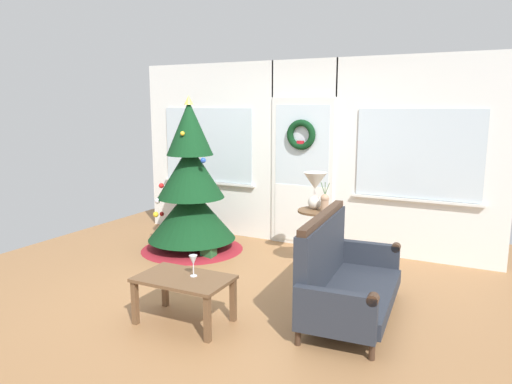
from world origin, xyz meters
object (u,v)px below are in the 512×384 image
at_px(table_lamp, 315,185).
at_px(wine_glass, 193,261).
at_px(gift_box, 209,252).
at_px(settee_sofa, 341,276).
at_px(flower_vase, 325,202).
at_px(christmas_tree, 191,193).
at_px(coffee_table, 184,284).
at_px(side_table, 318,227).

height_order(table_lamp, wine_glass, table_lamp).
bearing_deg(gift_box, settee_sofa, -23.40).
bearing_deg(settee_sofa, gift_box, 156.60).
bearing_deg(gift_box, flower_vase, 6.87).
xyz_separation_m(christmas_tree, gift_box, (0.40, -0.22, -0.70)).
xyz_separation_m(table_lamp, coffee_table, (-0.51, -1.95, -0.64)).
relative_size(coffee_table, gift_box, 5.08).
height_order(coffee_table, wine_glass, wine_glass).
relative_size(settee_sofa, gift_box, 9.49).
bearing_deg(table_lamp, settee_sofa, -58.92).
bearing_deg(christmas_tree, wine_glass, -54.96).
xyz_separation_m(side_table, coffee_table, (-0.57, -1.91, -0.15)).
bearing_deg(side_table, gift_box, -170.23).
height_order(settee_sofa, side_table, settee_sofa).
distance_m(christmas_tree, coffee_table, 2.29).
relative_size(table_lamp, gift_box, 2.64).
distance_m(settee_sofa, table_lamp, 1.49).
height_order(table_lamp, coffee_table, table_lamp).
relative_size(settee_sofa, coffee_table, 1.87).
relative_size(wine_glass, gift_box, 1.17).
bearing_deg(side_table, settee_sofa, -60.29).
distance_m(christmas_tree, side_table, 1.81).
bearing_deg(coffee_table, flower_vase, 70.07).
xyz_separation_m(christmas_tree, coffee_table, (1.22, -1.89, -0.41)).
distance_m(table_lamp, flower_vase, 0.25).
relative_size(side_table, coffee_table, 0.85).
xyz_separation_m(settee_sofa, table_lamp, (-0.70, 1.16, 0.63)).
distance_m(settee_sofa, side_table, 1.29).
relative_size(christmas_tree, coffee_table, 2.44).
xyz_separation_m(christmas_tree, table_lamp, (1.73, 0.06, 0.23)).
height_order(christmas_tree, coffee_table, christmas_tree).
height_order(christmas_tree, gift_box, christmas_tree).
height_order(side_table, table_lamp, table_lamp).
height_order(side_table, flower_vase, flower_vase).
bearing_deg(side_table, table_lamp, 146.31).
bearing_deg(side_table, wine_glass, -105.26).
bearing_deg(wine_glass, side_table, 74.74).
height_order(settee_sofa, wine_glass, settee_sofa).
bearing_deg(gift_box, coffee_table, -64.02).
distance_m(settee_sofa, coffee_table, 1.45).
height_order(side_table, gift_box, side_table).
distance_m(christmas_tree, settee_sofa, 2.69).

